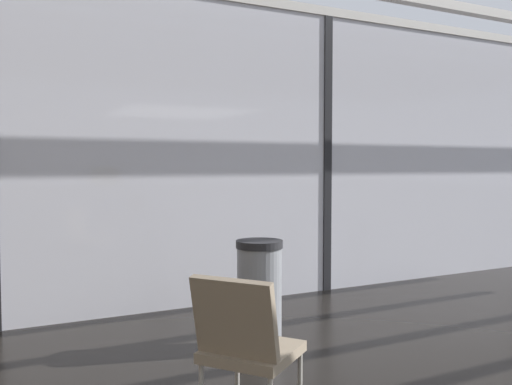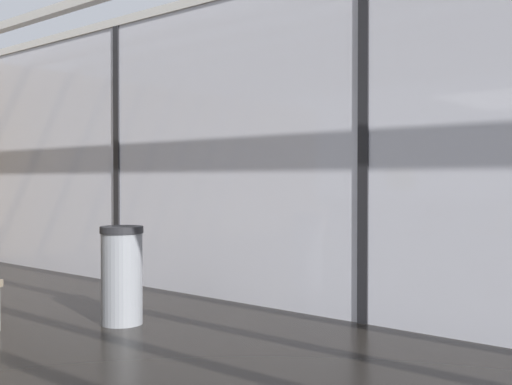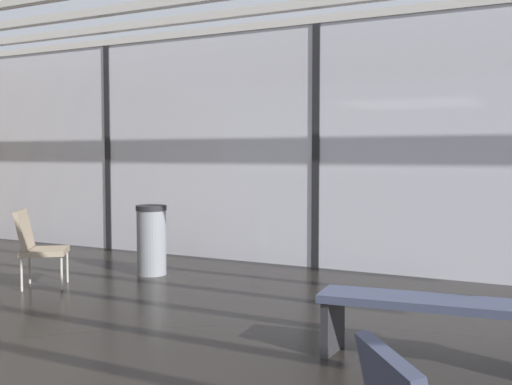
# 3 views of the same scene
# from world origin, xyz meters

# --- Properties ---
(glass_curtain_wall) EXTENTS (14.00, 0.08, 3.16)m
(glass_curtain_wall) POSITION_xyz_m (0.00, 5.20, 1.58)
(glass_curtain_wall) COLOR silver
(glass_curtain_wall) RESTS_ON ground
(window_mullion_1) EXTENTS (0.10, 0.12, 3.16)m
(window_mullion_1) POSITION_xyz_m (0.00, 5.20, 1.58)
(window_mullion_1) COLOR black
(window_mullion_1) RESTS_ON ground
(parked_airplane) EXTENTS (12.20, 4.49, 4.49)m
(parked_airplane) POSITION_xyz_m (-0.65, 11.58, 2.24)
(parked_airplane) COLOR #B2BCD6
(parked_airplane) RESTS_ON ground
(lounge_chair_1) EXTENTS (0.71, 0.70, 0.87)m
(lounge_chair_1) POSITION_xyz_m (-2.31, 2.60, 0.49)
(lounge_chair_1) COLOR #7F705B
(lounge_chair_1) RESTS_ON ground
(trash_bin) EXTENTS (0.38, 0.38, 0.86)m
(trash_bin) POSITION_xyz_m (-1.61, 3.77, 0.43)
(trash_bin) COLOR slate
(trash_bin) RESTS_ON ground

